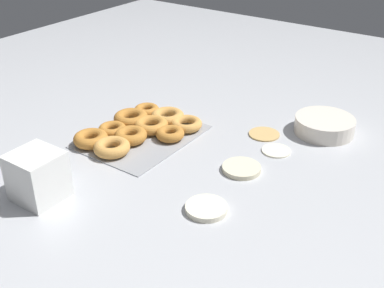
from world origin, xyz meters
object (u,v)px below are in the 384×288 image
(pancake_0, at_px, (206,208))
(pancake_2, at_px, (276,150))
(pancake_1, at_px, (264,133))
(batter_bowl, at_px, (324,125))
(donut_tray, at_px, (140,129))
(container_stack, at_px, (38,176))
(pancake_3, at_px, (242,168))

(pancake_0, bearing_deg, pancake_2, 178.58)
(pancake_1, relative_size, batter_bowl, 0.52)
(pancake_1, bearing_deg, pancake_2, 46.99)
(pancake_1, height_order, donut_tray, donut_tray)
(pancake_2, bearing_deg, pancake_0, -1.42)
(pancake_1, bearing_deg, donut_tray, -55.31)
(batter_bowl, distance_m, container_stack, 0.86)
(donut_tray, distance_m, batter_bowl, 0.57)
(pancake_1, relative_size, donut_tray, 0.26)
(pancake_2, xyz_separation_m, batter_bowl, (-0.19, 0.07, 0.02))
(container_stack, bearing_deg, pancake_2, 145.29)
(pancake_1, height_order, pancake_3, pancake_3)
(pancake_2, relative_size, batter_bowl, 0.46)
(donut_tray, height_order, container_stack, container_stack)
(pancake_3, relative_size, batter_bowl, 0.57)
(pancake_1, xyz_separation_m, donut_tray, (0.22, -0.32, 0.01))
(pancake_3, relative_size, container_stack, 0.86)
(batter_bowl, bearing_deg, pancake_2, -19.45)
(pancake_2, distance_m, pancake_3, 0.15)
(pancake_2, relative_size, pancake_3, 0.80)
(pancake_1, bearing_deg, pancake_0, 9.08)
(pancake_3, xyz_separation_m, donut_tray, (-0.00, -0.36, 0.01))
(pancake_0, distance_m, donut_tray, 0.44)
(batter_bowl, bearing_deg, container_stack, -31.14)
(pancake_1, bearing_deg, container_stack, -25.98)
(pancake_0, xyz_separation_m, batter_bowl, (-0.54, 0.08, 0.02))
(pancake_2, distance_m, container_stack, 0.66)
(pancake_3, bearing_deg, pancake_1, -168.11)
(pancake_1, distance_m, container_stack, 0.68)
(pancake_2, distance_m, batter_bowl, 0.20)
(donut_tray, height_order, batter_bowl, batter_bowl)
(pancake_2, bearing_deg, donut_tray, -69.43)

